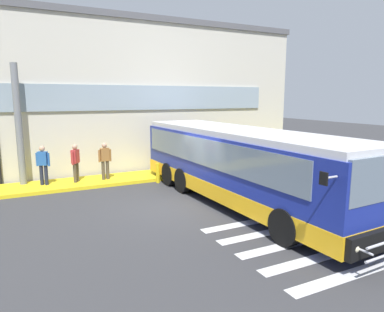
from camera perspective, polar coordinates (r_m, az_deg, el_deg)
The scene contains 10 objects.
ground_plane at distance 12.30m, azimuth -2.73°, elevation -8.49°, with size 80.00×90.00×0.02m, color #353538.
bay_paint_stripes at distance 10.08m, azimuth 18.31°, elevation -13.10°, with size 4.40×3.96×0.01m.
terminal_building at distance 22.66m, azimuth -16.54°, elevation 9.46°, with size 21.73×13.80×7.79m.
boarding_curb at distance 16.62m, azimuth -9.43°, elevation -3.48°, with size 23.93×2.00×0.15m, color yellow.
entry_support_column at distance 16.14m, azimuth -26.73°, elevation 4.60°, with size 0.28×0.28×5.06m, color slate.
bus_main_foreground at distance 12.58m, azimuth 7.90°, elevation -1.82°, with size 3.02×11.40×2.70m.
passenger_near_column at distance 15.80m, azimuth -23.39°, elevation -1.12°, with size 0.53×0.37×1.68m.
passenger_by_doorway at distance 15.84m, azimuth -18.69°, elevation -0.80°, with size 0.40×0.50×1.68m.
passenger_at_curb_edge at distance 15.99m, azimuth -14.22°, elevation -0.37°, with size 0.59×0.40×1.68m.
safety_bollard_yellow at distance 15.66m, azimuth -5.66°, elevation -2.80°, with size 0.18×0.18×0.90m, color yellow.
Camera 1 is at (-4.68, -10.70, 3.82)m, focal length 32.29 mm.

